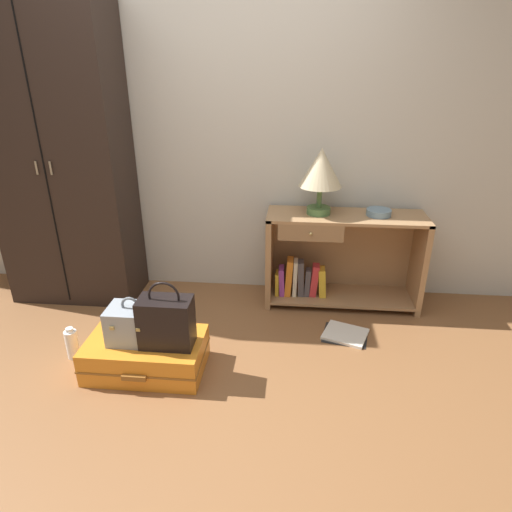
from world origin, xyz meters
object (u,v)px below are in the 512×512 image
Objects in this scene: table_lamp at (321,170)px; open_book_on_floor at (345,334)px; train_case at (132,324)px; bowl at (379,212)px; wardrobe at (61,161)px; handbag at (166,322)px; suitcase_large at (146,354)px; bookshelf at (336,259)px; bottle at (72,344)px.

open_book_on_floor is (0.21, -0.48, -1.02)m from table_lamp.
table_lamp is 1.61m from train_case.
bowl is 0.90m from open_book_on_floor.
handbag is (0.98, -0.94, -0.70)m from wardrobe.
bowl is at bearing 65.32° from open_book_on_floor.
wardrobe is at bearing 132.31° from suitcase_large.
bookshelf is at bearing 96.65° from open_book_on_floor.
suitcase_large is 1.71× the size of handbag.
bowl is (0.43, 0.00, -0.29)m from table_lamp.
handbag is at bearing -8.61° from bottle.
table_lamp is at bearing 41.21° from train_case.
bookshelf is 5.36× the size of bottle.
wardrobe is at bearing 130.09° from train_case.
bookshelf is 0.60m from open_book_on_floor.
bookshelf reaches higher than open_book_on_floor.
bottle is (-0.44, 0.07, -0.22)m from train_case.
train_case is (-1.52, -0.95, -0.41)m from bowl.
bookshelf is at bearing 4.21° from table_lamp.
bookshelf is 3.31× the size of open_book_on_floor.
bookshelf is at bearing 39.22° from suitcase_large.
table_lamp reaches higher than train_case.
train_case is at bearing -49.91° from wardrobe.
bowl is (0.28, -0.01, 0.38)m from bookshelf.
wardrobe is 1.41m from train_case.
wardrobe is 3.05× the size of suitcase_large.
bottle is (-0.50, 0.07, -0.01)m from suitcase_large.
train_case is at bearing -177.52° from suitcase_large.
handbag is 1.91× the size of bottle.
table_lamp is (1.86, 0.04, -0.04)m from wardrobe.
train_case is (0.77, -0.91, -0.75)m from wardrobe.
handbag is (0.21, -0.03, 0.04)m from train_case.
bottle is at bearing 171.94° from suitcase_large.
bowl is 0.43× the size of handbag.
suitcase_large is at bearing -158.98° from open_book_on_floor.
train_case is 0.50m from bottle.
handbag is at bearing -131.82° from table_lamp.
bottle is (-1.96, -0.88, -0.64)m from bowl.
bottle is (0.33, -0.84, -0.97)m from wardrobe.
bookshelf reaches higher than train_case.
handbag is at bearing -10.41° from suitcase_large.
bookshelf is at bearing 177.84° from bowl.
wardrobe is 12.15× the size of bowl.
table_lamp is 1.15m from open_book_on_floor.
table_lamp reaches higher than suitcase_large.
bowl reaches higher than bookshelf.
handbag is 0.71m from bottle.
bowl is at bearing -2.16° from bookshelf.
bookshelf is at bearing 1.42° from wardrobe.
bookshelf is 1.63× the size of suitcase_large.
table_lamp is 2.67× the size of bowl.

